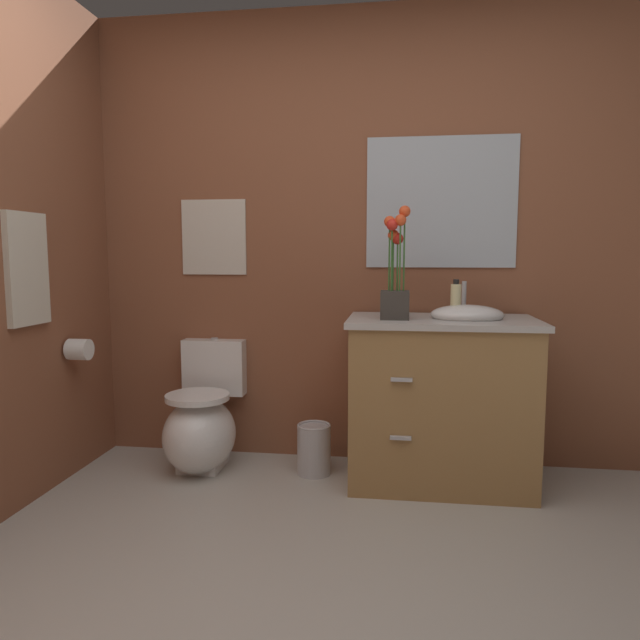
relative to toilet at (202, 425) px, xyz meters
The scene contains 10 objects.
wall_back 1.46m from the toilet, 16.45° to the left, with size 4.56×0.05×2.50m, color brown.
toilet is the anchor object (origin of this frame).
vanity_cabinet 1.29m from the toilet, ahead, with size 0.94×0.56×1.03m.
flower_vase 1.31m from the toilet, ahead, with size 0.14×0.14×0.56m.
soap_bottle 1.51m from the toilet, ahead, with size 0.05×0.05×0.20m.
trash_bin 0.63m from the toilet, ahead, with size 0.18×0.18×0.27m.
wall_poster 1.06m from the toilet, 90.00° to the left, with size 0.38×0.01×0.43m, color beige.
wall_mirror 1.78m from the toilet, 11.85° to the left, with size 0.80×0.01×0.70m, color #B2BCC6.
hanging_towel 1.18m from the toilet, 141.92° to the right, with size 0.03×0.28×0.52m, color beige.
toilet_paper_roll 0.76m from the toilet, 161.46° to the right, with size 0.11×0.11×0.11m, color white.
Camera 1 is at (0.24, -1.45, 1.17)m, focal length 32.34 mm.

